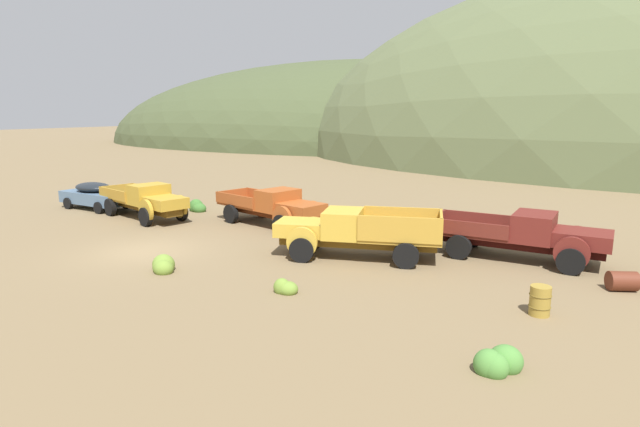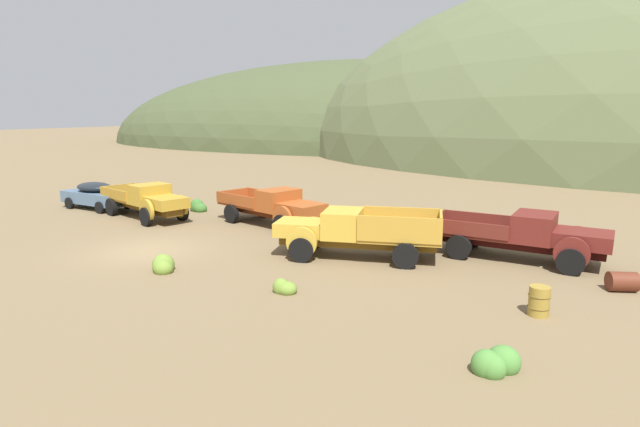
% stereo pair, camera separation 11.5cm
% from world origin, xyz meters
% --- Properties ---
extents(ground_plane, '(300.00, 300.00, 0.00)m').
position_xyz_m(ground_plane, '(0.00, 0.00, 0.00)').
color(ground_plane, brown).
extents(hill_distant, '(97.78, 51.61, 28.82)m').
position_xyz_m(hill_distant, '(-18.71, 70.69, 0.00)').
color(hill_distant, '#424C2D').
rests_on(hill_distant, ground).
extents(car_chalk_blue, '(5.04, 2.45, 1.57)m').
position_xyz_m(car_chalk_blue, '(-9.29, 6.22, 0.82)').
color(car_chalk_blue, slate).
rests_on(car_chalk_blue, ground).
extents(truck_mustard, '(6.69, 3.95, 1.89)m').
position_xyz_m(truck_mustard, '(-4.45, 5.17, 0.99)').
color(truck_mustard, '#593D12').
rests_on(truck_mustard, ground).
extents(truck_oxide_orange, '(6.64, 4.00, 1.89)m').
position_xyz_m(truck_oxide_orange, '(2.69, 6.39, 0.99)').
color(truck_oxide_orange, '#51220D').
rests_on(truck_oxide_orange, ground).
extents(truck_faded_yellow, '(6.70, 3.41, 1.91)m').
position_xyz_m(truck_faded_yellow, '(7.92, 2.61, 1.02)').
color(truck_faded_yellow, brown).
rests_on(truck_faded_yellow, ground).
extents(truck_oxblood, '(6.66, 2.92, 1.89)m').
position_xyz_m(truck_oxblood, '(14.54, 5.00, 1.00)').
color(truck_oxblood, black).
rests_on(truck_oxblood, ground).
extents(oil_drum_spare, '(0.61, 0.61, 0.85)m').
position_xyz_m(oil_drum_spare, '(15.07, -0.70, 0.43)').
color(oil_drum_spare, olive).
rests_on(oil_drum_spare, ground).
extents(oil_drum_foreground, '(1.02, 0.89, 0.64)m').
position_xyz_m(oil_drum_foreground, '(17.42, 2.61, 0.32)').
color(oil_drum_foreground, '#5B2819').
rests_on(oil_drum_foreground, ground).
extents(bush_between_trucks, '(1.14, 0.87, 0.90)m').
position_xyz_m(bush_between_trucks, '(-3.53, 8.08, 0.22)').
color(bush_between_trucks, '#3D702D').
rests_on(bush_between_trucks, ground).
extents(bush_near_barrel, '(1.04, 1.00, 0.72)m').
position_xyz_m(bush_near_barrel, '(14.34, -4.63, 0.19)').
color(bush_near_barrel, '#4C8438').
rests_on(bush_near_barrel, ground).
extents(bush_front_right, '(0.82, 0.59, 0.60)m').
position_xyz_m(bush_front_right, '(7.66, -2.05, 0.14)').
color(bush_front_right, olive).
rests_on(bush_front_right, ground).
extents(bush_front_left, '(1.02, 0.99, 0.76)m').
position_xyz_m(bush_front_left, '(2.57, -1.87, 0.19)').
color(bush_front_left, olive).
rests_on(bush_front_left, ground).
extents(bush_back_edge, '(1.20, 0.93, 0.83)m').
position_xyz_m(bush_back_edge, '(11.90, 7.44, 0.22)').
color(bush_back_edge, olive).
rests_on(bush_back_edge, ground).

